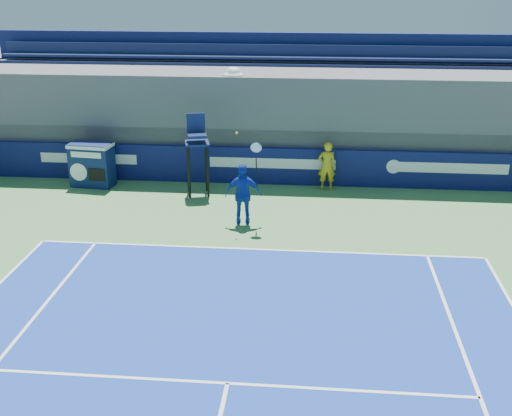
# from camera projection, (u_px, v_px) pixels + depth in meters

# --- Properties ---
(ball_person) EXTENTS (0.59, 0.42, 1.53)m
(ball_person) POSITION_uv_depth(u_px,v_px,m) (327.00, 166.00, 19.87)
(ball_person) COLOR gold
(ball_person) RESTS_ON apron
(back_hoarding) EXTENTS (20.40, 0.21, 1.20)m
(back_hoarding) POSITION_uv_depth(u_px,v_px,m) (272.00, 166.00, 20.47)
(back_hoarding) COLOR #0D124C
(back_hoarding) RESTS_ON ground
(match_clock) EXTENTS (1.39, 0.87, 1.40)m
(match_clock) POSITION_uv_depth(u_px,v_px,m) (92.00, 164.00, 20.24)
(match_clock) COLOR #0F1C4B
(match_clock) RESTS_ON ground
(umpire_chair) EXTENTS (0.85, 0.85, 2.48)m
(umpire_chair) POSITION_uv_depth(u_px,v_px,m) (197.00, 146.00, 19.20)
(umpire_chair) COLOR black
(umpire_chair) RESTS_ON ground
(tennis_player) EXTENTS (1.01, 0.50, 2.57)m
(tennis_player) POSITION_uv_depth(u_px,v_px,m) (243.00, 194.00, 17.14)
(tennis_player) COLOR #1433A4
(tennis_player) RESTS_ON apron
(stadium_seating) EXTENTS (21.00, 4.05, 4.40)m
(stadium_seating) POSITION_uv_depth(u_px,v_px,m) (276.00, 114.00, 21.95)
(stadium_seating) COLOR #525257
(stadium_seating) RESTS_ON ground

